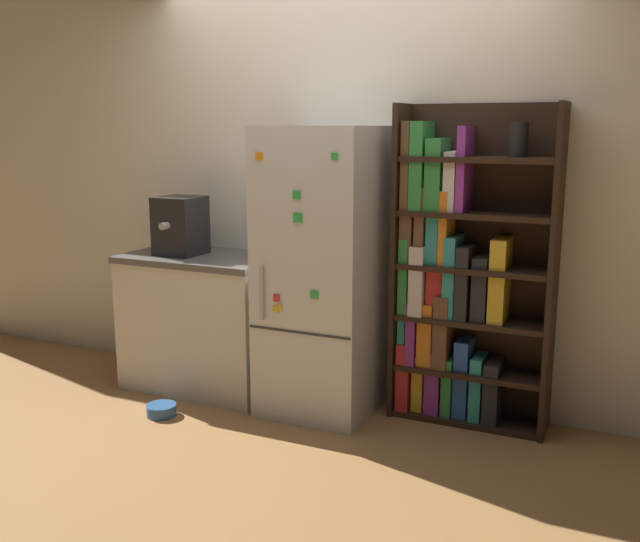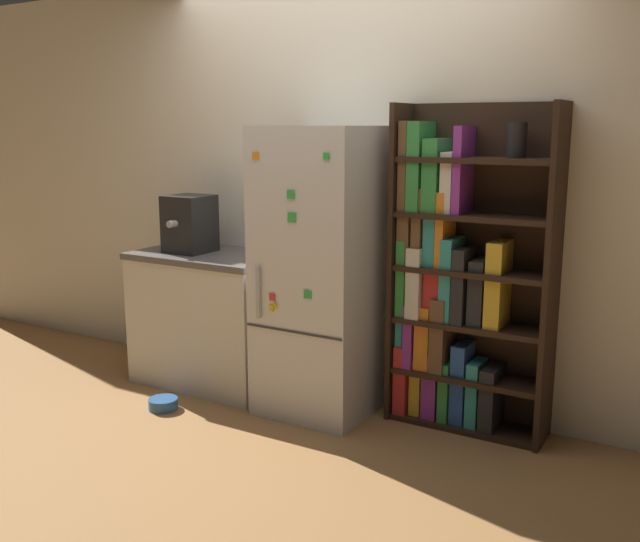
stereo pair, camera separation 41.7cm
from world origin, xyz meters
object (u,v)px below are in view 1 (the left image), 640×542
Objects in this scene: pet_bowl at (162,409)px; refrigerator at (323,272)px; espresso_machine at (180,226)px; bookshelf at (456,280)px.

refrigerator is at bearing 32.30° from pet_bowl.
refrigerator reaches higher than espresso_machine.
espresso_machine is at bearing 109.24° from pet_bowl.
bookshelf is 1.75m from espresso_machine.
espresso_machine is 2.04× the size of pet_bowl.
refrigerator is at bearing 0.63° from espresso_machine.
espresso_machine is (-1.72, -0.20, 0.23)m from bookshelf.
pet_bowl is (0.17, -0.50, -1.01)m from espresso_machine.
bookshelf is 10.00× the size of pet_bowl.
bookshelf is 1.87m from pet_bowl.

